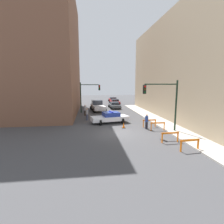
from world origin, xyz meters
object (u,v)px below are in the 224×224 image
pedestrian_crossing (87,114)px  barrier_mid (170,135)px  white_truck (98,106)px  traffic_light_far (87,93)px  parked_car_mid (115,102)px  pedestrian_sidewalk (147,121)px  barrier_back (158,125)px  police_car (110,117)px  parked_car_far (113,100)px  parked_car_near (115,105)px  barrier_corner (149,122)px  pedestrian_corner (85,110)px  traffic_cone (124,125)px  traffic_light_near (166,98)px  barrier_front (190,143)px

pedestrian_crossing → barrier_mid: size_ratio=1.04×
white_truck → traffic_light_far: bearing=-142.3°
parked_car_mid → pedestrian_sidewalk: (0.15, -23.41, 0.19)m
white_truck → barrier_back: 15.77m
police_car → parked_car_far: bearing=-20.1°
parked_car_far → pedestrian_sidewalk: bearing=-93.1°
parked_car_near → police_car: bearing=-103.1°
pedestrian_crossing → pedestrian_sidewalk: same height
police_car → parked_car_near: police_car is taller
parked_car_near → parked_car_mid: bearing=78.9°
parked_car_near → barrier_corner: (1.77, -15.92, -0.06)m
police_car → pedestrian_corner: bearing=18.2°
barrier_mid → traffic_cone: 6.12m
traffic_light_near → pedestrian_corner: traffic_light_near is taller
pedestrian_corner → police_car: bearing=-159.2°
pedestrian_sidewalk → pedestrian_corner: bearing=32.5°
barrier_front → barrier_corner: (-0.51, 7.41, 0.00)m
pedestrian_sidewalk → barrier_mid: bearing=-177.6°
pedestrian_crossing → pedestrian_corner: 3.63m
police_car → barrier_front: 11.23m
parked_car_near → pedestrian_sidewalk: size_ratio=2.63×
traffic_light_far → barrier_corner: 13.72m
traffic_light_near → barrier_front: bearing=-93.7°
pedestrian_corner → barrier_front: size_ratio=1.04×
traffic_light_far → traffic_cone: size_ratio=7.93×
parked_car_near → barrier_front: bearing=-86.8°
pedestrian_sidewalk → barrier_front: (1.11, -6.64, -0.24)m
traffic_light_far → pedestrian_sidewalk: 14.02m
white_truck → traffic_cone: size_ratio=8.52×
police_car → barrier_mid: police_car is taller
parked_car_far → barrier_mid: parked_car_far is taller
pedestrian_corner → traffic_light_near: bearing=-150.7°
police_car → pedestrian_corner: size_ratio=3.00×
traffic_light_far → traffic_cone: (4.16, -11.39, -3.08)m
pedestrian_sidewalk → parked_car_far: bearing=-4.7°
police_car → traffic_cone: bearing=-167.9°
parked_car_mid → pedestrian_corner: 15.71m
white_truck → barrier_mid: bearing=-80.6°
white_truck → parked_car_near: size_ratio=1.28×
traffic_light_far → parked_car_near: bearing=40.2°
pedestrian_corner → barrier_back: bearing=-150.7°
pedestrian_corner → white_truck: bearing=-34.1°
parked_car_far → parked_car_mid: bearing=-95.9°
pedestrian_crossing → parked_car_far: bearing=170.7°
parked_car_near → parked_car_mid: size_ratio=1.00×
parked_car_near → barrier_back: bearing=-85.3°
traffic_light_far → parked_car_near: 7.59m
white_truck → pedestrian_corner: size_ratio=3.37×
traffic_light_near → traffic_cone: bearing=151.6°
barrier_mid → traffic_cone: size_ratio=2.44×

